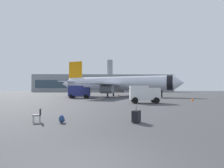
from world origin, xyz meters
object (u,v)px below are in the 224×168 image
at_px(safety_cone_mid, 192,99).
at_px(rolling_suitcase, 136,116).
at_px(cargo_van, 144,93).
at_px(gate_chair, 38,114).
at_px(traveller_backpack, 62,119).
at_px(safety_cone_near, 119,95).
at_px(service_truck, 79,91).
at_px(airplane_at_gate, 117,84).

height_order(safety_cone_mid, rolling_suitcase, rolling_suitcase).
xyz_separation_m(cargo_van, gate_chair, (-10.05, -15.20, -0.95)).
xyz_separation_m(safety_cone_mid, traveller_backpack, (-17.79, -19.33, -0.12)).
bearing_deg(safety_cone_near, service_truck, -128.17).
bearing_deg(service_truck, airplane_at_gate, 41.29).
height_order(cargo_van, traveller_backpack, cargo_van).
distance_m(safety_cone_mid, traveller_backpack, 26.28).
bearing_deg(airplane_at_gate, cargo_van, -83.28).
height_order(service_truck, gate_chair, service_truck).
bearing_deg(cargo_van, gate_chair, -123.48).
bearing_deg(gate_chair, cargo_van, 56.52).
height_order(service_truck, cargo_van, service_truck).
height_order(airplane_at_gate, safety_cone_mid, airplane_at_gate).
bearing_deg(traveller_backpack, safety_cone_near, 81.23).
bearing_deg(rolling_suitcase, cargo_van, 76.01).
bearing_deg(airplane_at_gate, safety_cone_near, 78.95).
height_order(service_truck, safety_cone_mid, service_truck).
bearing_deg(service_truck, traveller_backpack, -83.52).
distance_m(airplane_at_gate, safety_cone_near, 5.97).
distance_m(service_truck, gate_chair, 30.36).
bearing_deg(safety_cone_near, rolling_suitcase, -92.74).
distance_m(service_truck, safety_cone_mid, 24.07).
distance_m(airplane_at_gate, cargo_van, 23.46).
xyz_separation_m(service_truck, safety_cone_near, (10.18, 12.95, -1.31)).
xyz_separation_m(airplane_at_gate, gate_chair, (-7.32, -38.39, -3.16)).
relative_size(safety_cone_mid, rolling_suitcase, 0.65).
relative_size(rolling_suitcase, gate_chair, 1.28).
bearing_deg(service_truck, safety_cone_mid, -27.80).
relative_size(cargo_van, safety_cone_near, 7.43).
height_order(airplane_at_gate, service_truck, airplane_at_gate).
relative_size(safety_cone_near, gate_chair, 0.70).
relative_size(safety_cone_mid, gate_chair, 0.83).
xyz_separation_m(cargo_van, traveller_backpack, (-8.50, -15.46, -1.22)).
bearing_deg(traveller_backpack, cargo_van, 61.21).
bearing_deg(safety_cone_near, traveller_backpack, -98.77).
distance_m(safety_cone_near, traveller_backpack, 44.01).
bearing_deg(rolling_suitcase, safety_cone_mid, 55.84).
relative_size(service_truck, safety_cone_mid, 6.91).
relative_size(airplane_at_gate, cargo_van, 7.63).
xyz_separation_m(rolling_suitcase, gate_chair, (-6.18, 0.34, 0.11)).
bearing_deg(traveller_backpack, airplane_at_gate, 81.52).
bearing_deg(airplane_at_gate, traveller_backpack, -98.48).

